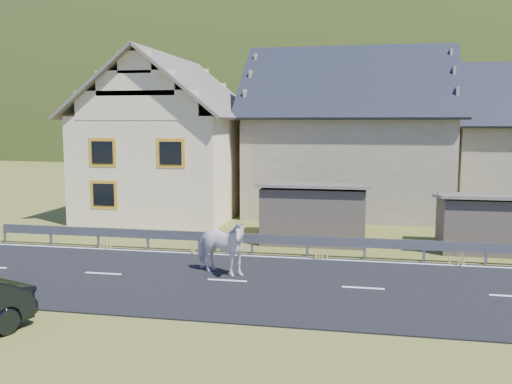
# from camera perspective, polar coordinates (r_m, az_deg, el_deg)

# --- Properties ---
(ground) EXTENTS (160.00, 160.00, 0.00)m
(ground) POSITION_cam_1_polar(r_m,az_deg,el_deg) (16.80, 10.65, -9.55)
(ground) COLOR #464F18
(ground) RESTS_ON ground
(road) EXTENTS (60.00, 7.00, 0.04)m
(road) POSITION_cam_1_polar(r_m,az_deg,el_deg) (16.79, 10.66, -9.48)
(road) COLOR black
(road) RESTS_ON ground
(lane_markings) EXTENTS (60.00, 6.60, 0.01)m
(lane_markings) POSITION_cam_1_polar(r_m,az_deg,el_deg) (16.79, 10.66, -9.40)
(lane_markings) COLOR silver
(lane_markings) RESTS_ON road
(guardrail) EXTENTS (28.10, 0.09, 0.75)m
(guardrail) POSITION_cam_1_polar(r_m,az_deg,el_deg) (20.23, 10.81, -5.06)
(guardrail) COLOR #93969B
(guardrail) RESTS_ON ground
(shed_left) EXTENTS (4.30, 3.30, 2.40)m
(shed_left) POSITION_cam_1_polar(r_m,az_deg,el_deg) (23.00, 5.91, -2.15)
(shed_left) COLOR brown
(shed_left) RESTS_ON ground
(shed_right) EXTENTS (3.80, 2.90, 2.20)m
(shed_right) POSITION_cam_1_polar(r_m,az_deg,el_deg) (22.86, 22.25, -2.96)
(shed_right) COLOR brown
(shed_right) RESTS_ON ground
(house_cream) EXTENTS (7.80, 9.80, 8.30)m
(house_cream) POSITION_cam_1_polar(r_m,az_deg,el_deg) (29.86, -8.55, 6.19)
(house_cream) COLOR #F6E6B6
(house_cream) RESTS_ON ground
(house_stone_a) EXTENTS (10.80, 9.80, 8.90)m
(house_stone_a) POSITION_cam_1_polar(r_m,az_deg,el_deg) (31.13, 9.31, 6.72)
(house_stone_a) COLOR gray
(house_stone_a) RESTS_ON ground
(mountain) EXTENTS (440.00, 280.00, 260.00)m
(mountain) POSITION_cam_1_polar(r_m,az_deg,el_deg) (197.73, 12.57, -0.31)
(mountain) COLOR #253C16
(mountain) RESTS_ON ground
(conifer_patch) EXTENTS (76.00, 50.00, 28.00)m
(conifer_patch) POSITION_cam_1_polar(r_m,az_deg,el_deg) (137.62, -12.47, 7.40)
(conifer_patch) COLOR black
(conifer_patch) RESTS_ON ground
(horse) EXTENTS (1.67, 2.28, 1.75)m
(horse) POSITION_cam_1_polar(r_m,az_deg,el_deg) (17.76, -3.62, -5.48)
(horse) COLOR white
(horse) RESTS_ON road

